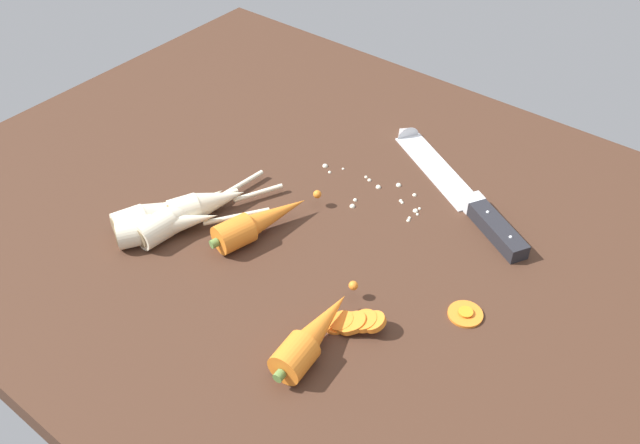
# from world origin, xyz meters

# --- Properties ---
(ground_plane) EXTENTS (1.20, 0.90, 0.04)m
(ground_plane) POSITION_xyz_m (0.00, 0.00, -0.02)
(ground_plane) COLOR #42281C
(chefs_knife) EXTENTS (0.32, 0.20, 0.04)m
(chefs_knife) POSITION_xyz_m (0.09, 0.18, 0.01)
(chefs_knife) COLOR silver
(chefs_knife) RESTS_ON ground_plane
(whole_carrot) EXTENTS (0.08, 0.18, 0.04)m
(whole_carrot) POSITION_xyz_m (-0.06, -0.08, 0.02)
(whole_carrot) COLOR orange
(whole_carrot) RESTS_ON ground_plane
(whole_carrot_second) EXTENTS (0.05, 0.17, 0.04)m
(whole_carrot_second) POSITION_xyz_m (0.12, -0.19, 0.02)
(whole_carrot_second) COLOR orange
(whole_carrot_second) RESTS_ON ground_plane
(parsnip_front) EXTENTS (0.05, 0.22, 0.04)m
(parsnip_front) POSITION_xyz_m (-0.16, -0.13, 0.02)
(parsnip_front) COLOR beige
(parsnip_front) RESTS_ON ground_plane
(parsnip_mid_left) EXTENTS (0.14, 0.19, 0.04)m
(parsnip_mid_left) POSITION_xyz_m (-0.16, -0.16, 0.02)
(parsnip_mid_left) COLOR beige
(parsnip_mid_left) RESTS_ON ground_plane
(parsnip_mid_right) EXTENTS (0.09, 0.16, 0.04)m
(parsnip_mid_right) POSITION_xyz_m (-0.15, -0.09, 0.02)
(parsnip_mid_right) COLOR beige
(parsnip_mid_right) RESTS_ON ground_plane
(parsnip_back) EXTENTS (0.09, 0.18, 0.04)m
(parsnip_back) POSITION_xyz_m (-0.19, -0.15, 0.02)
(parsnip_back) COLOR beige
(parsnip_back) RESTS_ON ground_plane
(carrot_slice_stack) EXTENTS (0.07, 0.05, 0.03)m
(carrot_slice_stack) POSITION_xyz_m (0.14, -0.13, 0.01)
(carrot_slice_stack) COLOR orange
(carrot_slice_stack) RESTS_ON ground_plane
(carrot_slice_stray_near) EXTENTS (0.04, 0.04, 0.01)m
(carrot_slice_stray_near) POSITION_xyz_m (0.24, -0.03, 0.00)
(carrot_slice_stray_near) COLOR orange
(carrot_slice_stray_near) RESTS_ON ground_plane
(mince_crumbs) EXTENTS (0.18, 0.09, 0.01)m
(mince_crumbs) POSITION_xyz_m (0.01, 0.10, 0.00)
(mince_crumbs) COLOR silver
(mince_crumbs) RESTS_ON ground_plane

